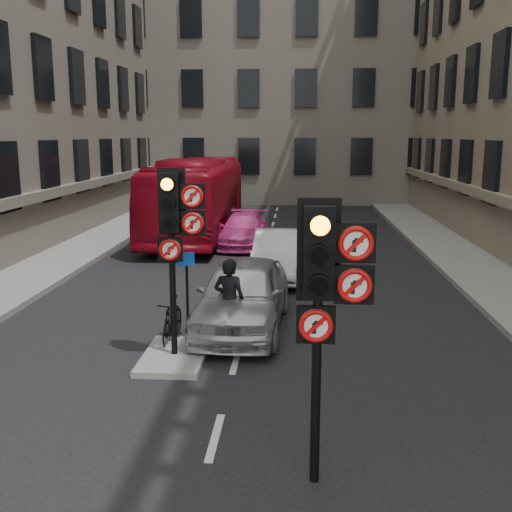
# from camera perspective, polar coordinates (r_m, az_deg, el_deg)

# --- Properties ---
(pavement_left) EXTENTS (3.00, 50.00, 0.16)m
(pavement_left) POSITION_cam_1_polar(r_m,az_deg,el_deg) (20.19, -20.59, -1.31)
(pavement_left) COLOR gray
(pavement_left) RESTS_ON ground
(pavement_right) EXTENTS (3.00, 50.00, 0.16)m
(pavement_right) POSITION_cam_1_polar(r_m,az_deg,el_deg) (19.37, 22.05, -1.94)
(pavement_right) COLOR gray
(pavement_right) RESTS_ON ground
(centre_island) EXTENTS (1.20, 2.00, 0.12)m
(centre_island) POSITION_cam_1_polar(r_m,az_deg,el_deg) (11.93, -7.74, -9.44)
(centre_island) COLOR gray
(centre_island) RESTS_ON ground
(building_far) EXTENTS (30.00, 14.00, 20.00)m
(building_far) POSITION_cam_1_polar(r_m,az_deg,el_deg) (44.29, 2.52, 18.89)
(building_far) COLOR slate
(building_far) RESTS_ON ground
(signal_near) EXTENTS (0.91, 0.40, 3.58)m
(signal_near) POSITION_cam_1_polar(r_m,az_deg,el_deg) (7.12, 6.65, -2.57)
(signal_near) COLOR black
(signal_near) RESTS_ON ground
(signal_far) EXTENTS (0.91, 0.40, 3.58)m
(signal_far) POSITION_cam_1_polar(r_m,az_deg,el_deg) (11.24, -7.68, 3.22)
(signal_far) COLOR black
(signal_far) RESTS_ON centre_island
(car_silver) EXTENTS (2.11, 4.72, 1.58)m
(car_silver) POSITION_cam_1_polar(r_m,az_deg,el_deg) (13.42, -1.26, -3.67)
(car_silver) COLOR #B1B4B9
(car_silver) RESTS_ON ground
(car_white) EXTENTS (1.66, 4.33, 1.41)m
(car_white) POSITION_cam_1_polar(r_m,az_deg,el_deg) (18.28, 2.27, 0.15)
(car_white) COLOR silver
(car_white) RESTS_ON ground
(car_pink) EXTENTS (1.85, 4.34, 1.25)m
(car_pink) POSITION_cam_1_polar(r_m,az_deg,el_deg) (23.42, -1.17, 2.47)
(car_pink) COLOR #DF419F
(car_pink) RESTS_ON ground
(bus_red) EXTENTS (2.85, 11.87, 3.30)m
(bus_red) POSITION_cam_1_polar(r_m,az_deg,el_deg) (25.96, -5.61, 5.59)
(bus_red) COLOR maroon
(bus_red) RESTS_ON ground
(motorcycle) EXTENTS (0.50, 1.59, 0.94)m
(motorcycle) POSITION_cam_1_polar(r_m,az_deg,el_deg) (12.77, -7.98, -6.07)
(motorcycle) COLOR black
(motorcycle) RESTS_ON ground
(motorcyclist) EXTENTS (0.73, 0.55, 1.81)m
(motorcyclist) POSITION_cam_1_polar(r_m,az_deg,el_deg) (12.45, -2.54, -4.33)
(motorcyclist) COLOR black
(motorcyclist) RESTS_ON ground
(info_sign) EXTENTS (0.32, 0.15, 1.91)m
(info_sign) POSITION_cam_1_polar(r_m,az_deg,el_deg) (11.95, -6.59, -2.85)
(info_sign) COLOR black
(info_sign) RESTS_ON centre_island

